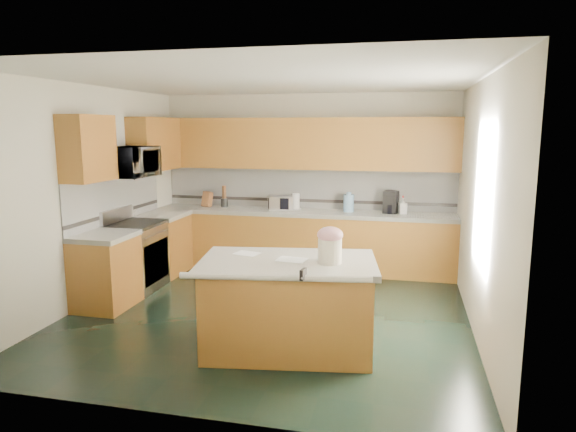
% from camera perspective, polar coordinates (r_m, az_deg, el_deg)
% --- Properties ---
extents(floor, '(4.60, 4.60, 0.00)m').
position_cam_1_polar(floor, '(6.24, -2.10, -10.68)').
color(floor, black).
rests_on(floor, ground).
extents(ceiling, '(4.60, 4.60, 0.00)m').
position_cam_1_polar(ceiling, '(5.86, -2.27, 14.87)').
color(ceiling, white).
rests_on(ceiling, ground).
extents(wall_back, '(4.60, 0.04, 2.70)m').
position_cam_1_polar(wall_back, '(8.15, 2.07, 3.93)').
color(wall_back, silver).
rests_on(wall_back, ground).
extents(wall_front, '(4.60, 0.04, 2.70)m').
position_cam_1_polar(wall_front, '(3.75, -11.45, -3.22)').
color(wall_front, silver).
rests_on(wall_front, ground).
extents(wall_left, '(0.04, 4.60, 2.70)m').
position_cam_1_polar(wall_left, '(6.87, -21.21, 2.19)').
color(wall_left, silver).
rests_on(wall_left, ground).
extents(wall_right, '(0.04, 4.60, 2.70)m').
position_cam_1_polar(wall_right, '(5.76, 20.73, 0.86)').
color(wall_right, silver).
rests_on(wall_right, ground).
extents(back_base_cab, '(4.60, 0.60, 0.86)m').
position_cam_1_polar(back_base_cab, '(7.98, 1.60, -2.88)').
color(back_base_cab, brown).
rests_on(back_base_cab, ground).
extents(back_countertop, '(4.60, 0.64, 0.06)m').
position_cam_1_polar(back_countertop, '(7.90, 1.61, 0.38)').
color(back_countertop, white).
rests_on(back_countertop, back_base_cab).
extents(back_upper_cab, '(4.60, 0.33, 0.78)m').
position_cam_1_polar(back_upper_cab, '(7.93, 1.84, 8.05)').
color(back_upper_cab, brown).
rests_on(back_upper_cab, wall_back).
extents(back_backsplash, '(4.60, 0.02, 0.63)m').
position_cam_1_polar(back_backsplash, '(8.13, 2.02, 3.11)').
color(back_backsplash, silver).
rests_on(back_backsplash, back_countertop).
extents(back_accent_band, '(4.60, 0.01, 0.05)m').
position_cam_1_polar(back_accent_band, '(8.15, 2.01, 1.74)').
color(back_accent_band, black).
rests_on(back_accent_band, back_countertop).
extents(left_base_cab_rear, '(0.60, 0.82, 0.86)m').
position_cam_1_polar(left_base_cab_rear, '(7.97, -13.71, -3.18)').
color(left_base_cab_rear, brown).
rests_on(left_base_cab_rear, ground).
extents(left_counter_rear, '(0.64, 0.82, 0.06)m').
position_cam_1_polar(left_counter_rear, '(7.88, -13.85, 0.08)').
color(left_counter_rear, white).
rests_on(left_counter_rear, left_base_cab_rear).
extents(left_base_cab_front, '(0.60, 0.72, 0.86)m').
position_cam_1_polar(left_base_cab_front, '(6.68, -19.59, -5.98)').
color(left_base_cab_front, brown).
rests_on(left_base_cab_front, ground).
extents(left_counter_front, '(0.64, 0.72, 0.06)m').
position_cam_1_polar(left_counter_front, '(6.57, -19.82, -2.12)').
color(left_counter_front, white).
rests_on(left_counter_front, left_base_cab_front).
extents(left_backsplash, '(0.02, 2.30, 0.63)m').
position_cam_1_polar(left_backsplash, '(7.33, -18.56, 1.87)').
color(left_backsplash, silver).
rests_on(left_backsplash, wall_left).
extents(left_accent_band, '(0.01, 2.30, 0.05)m').
position_cam_1_polar(left_accent_band, '(7.35, -18.44, 0.36)').
color(left_accent_band, black).
rests_on(left_accent_band, wall_left).
extents(left_upper_cab_rear, '(0.33, 1.09, 0.78)m').
position_cam_1_polar(left_upper_cab_rear, '(7.96, -14.59, 7.75)').
color(left_upper_cab_rear, brown).
rests_on(left_upper_cab_rear, wall_left).
extents(left_upper_cab_front, '(0.33, 0.72, 0.78)m').
position_cam_1_polar(left_upper_cab_front, '(6.53, -21.36, 7.02)').
color(left_upper_cab_front, brown).
rests_on(left_upper_cab_front, wall_left).
extents(range_body, '(0.60, 0.76, 0.88)m').
position_cam_1_polar(range_body, '(7.29, -16.48, -4.43)').
color(range_body, '#B7B7BC').
rests_on(range_body, ground).
extents(range_oven_door, '(0.02, 0.68, 0.55)m').
position_cam_1_polar(range_oven_door, '(7.16, -14.44, -4.92)').
color(range_oven_door, black).
rests_on(range_oven_door, range_body).
extents(range_cooktop, '(0.62, 0.78, 0.04)m').
position_cam_1_polar(range_cooktop, '(7.19, -16.66, -0.88)').
color(range_cooktop, black).
rests_on(range_cooktop, range_body).
extents(range_handle, '(0.02, 0.66, 0.02)m').
position_cam_1_polar(range_handle, '(7.06, -14.35, -1.95)').
color(range_handle, '#B7B7BC').
rests_on(range_handle, range_body).
extents(range_backguard, '(0.06, 0.76, 0.18)m').
position_cam_1_polar(range_backguard, '(7.30, -18.48, 0.14)').
color(range_backguard, '#B7B7BC').
rests_on(range_backguard, range_body).
extents(microwave, '(0.50, 0.73, 0.41)m').
position_cam_1_polar(microwave, '(7.09, -16.99, 5.75)').
color(microwave, '#B7B7BC').
rests_on(microwave, wall_left).
extents(island_base, '(1.71, 1.14, 0.86)m').
position_cam_1_polar(island_base, '(5.12, -0.01, -10.21)').
color(island_base, brown).
rests_on(island_base, ground).
extents(island_top, '(1.82, 1.25, 0.06)m').
position_cam_1_polar(island_top, '(4.98, -0.01, -5.23)').
color(island_top, white).
rests_on(island_top, island_base).
extents(island_bullnose, '(1.68, 0.31, 0.06)m').
position_cam_1_polar(island_bullnose, '(4.51, -1.45, -6.85)').
color(island_bullnose, white).
rests_on(island_bullnose, island_base).
extents(treat_jar, '(0.27, 0.27, 0.24)m').
position_cam_1_polar(treat_jar, '(4.85, 4.67, -3.88)').
color(treat_jar, white).
rests_on(treat_jar, island_top).
extents(treat_jar_lid, '(0.24, 0.24, 0.15)m').
position_cam_1_polar(treat_jar_lid, '(4.81, 4.70, -2.09)').
color(treat_jar_lid, '#CA848D').
rests_on(treat_jar_lid, treat_jar).
extents(treat_jar_knob, '(0.08, 0.03, 0.03)m').
position_cam_1_polar(treat_jar_knob, '(4.80, 4.71, -1.49)').
color(treat_jar_knob, tan).
rests_on(treat_jar_knob, treat_jar_lid).
extents(treat_jar_knob_end_l, '(0.04, 0.04, 0.04)m').
position_cam_1_polar(treat_jar_knob_end_l, '(4.81, 4.23, -1.47)').
color(treat_jar_knob_end_l, tan).
rests_on(treat_jar_knob_end_l, treat_jar_lid).
extents(treat_jar_knob_end_r, '(0.04, 0.04, 0.04)m').
position_cam_1_polar(treat_jar_knob_end_r, '(4.80, 5.19, -1.51)').
color(treat_jar_knob_end_r, tan).
rests_on(treat_jar_knob_end_r, treat_jar_lid).
extents(soap_bottle_island, '(0.16, 0.16, 0.32)m').
position_cam_1_polar(soap_bottle_island, '(4.92, 4.04, -3.15)').
color(soap_bottle_island, teal).
rests_on(soap_bottle_island, island_top).
extents(paper_sheet_a, '(0.30, 0.24, 0.00)m').
position_cam_1_polar(paper_sheet_a, '(4.98, 0.41, -4.86)').
color(paper_sheet_a, white).
rests_on(paper_sheet_a, island_top).
extents(paper_sheet_b, '(0.29, 0.24, 0.00)m').
position_cam_1_polar(paper_sheet_b, '(5.23, -4.58, -4.17)').
color(paper_sheet_b, white).
rests_on(paper_sheet_b, island_top).
extents(clamp_body, '(0.05, 0.11, 0.09)m').
position_cam_1_polar(clamp_body, '(4.46, 1.71, -6.49)').
color(clamp_body, black).
rests_on(clamp_body, island_top).
extents(clamp_handle, '(0.02, 0.07, 0.02)m').
position_cam_1_polar(clamp_handle, '(4.41, 1.55, -6.96)').
color(clamp_handle, black).
rests_on(clamp_handle, island_top).
extents(knife_block, '(0.16, 0.20, 0.26)m').
position_cam_1_polar(knife_block, '(8.37, -8.97, 1.84)').
color(knife_block, '#472814').
rests_on(knife_block, back_countertop).
extents(utensil_crock, '(0.11, 0.11, 0.14)m').
position_cam_1_polar(utensil_crock, '(8.30, -7.09, 1.48)').
color(utensil_crock, black).
rests_on(utensil_crock, back_countertop).
extents(utensil_bundle, '(0.07, 0.07, 0.21)m').
position_cam_1_polar(utensil_bundle, '(8.28, -7.12, 2.66)').
color(utensil_bundle, '#472814').
rests_on(utensil_bundle, utensil_crock).
extents(toaster_oven, '(0.43, 0.36, 0.21)m').
position_cam_1_polar(toaster_oven, '(8.00, -0.88, 1.50)').
color(toaster_oven, '#B7B7BC').
rests_on(toaster_oven, back_countertop).
extents(toaster_oven_door, '(0.33, 0.01, 0.17)m').
position_cam_1_polar(toaster_oven_door, '(7.89, -1.08, 1.38)').
color(toaster_oven_door, black).
rests_on(toaster_oven_door, toaster_oven).
extents(paper_towel, '(0.11, 0.11, 0.25)m').
position_cam_1_polar(paper_towel, '(7.99, 0.89, 1.63)').
color(paper_towel, white).
rests_on(paper_towel, back_countertop).
extents(paper_towel_base, '(0.17, 0.17, 0.01)m').
position_cam_1_polar(paper_towel_base, '(8.01, 0.89, 0.79)').
color(paper_towel_base, '#B7B7BC').
rests_on(paper_towel_base, back_countertop).
extents(water_jug, '(0.16, 0.16, 0.26)m').
position_cam_1_polar(water_jug, '(7.82, 6.75, 1.43)').
color(water_jug, '#6893BB').
rests_on(water_jug, back_countertop).
extents(water_jug_neck, '(0.08, 0.08, 0.04)m').
position_cam_1_polar(water_jug_neck, '(7.80, 6.78, 2.52)').
color(water_jug_neck, '#6893BB').
rests_on(water_jug_neck, water_jug).
extents(coffee_maker, '(0.23, 0.25, 0.33)m').
position_cam_1_polar(coffee_maker, '(7.80, 11.36, 1.52)').
color(coffee_maker, black).
rests_on(coffee_maker, back_countertop).
extents(coffee_carafe, '(0.14, 0.14, 0.14)m').
position_cam_1_polar(coffee_carafe, '(7.77, 11.33, 0.77)').
color(coffee_carafe, black).
rests_on(coffee_carafe, back_countertop).
extents(soap_bottle_back, '(0.14, 0.14, 0.24)m').
position_cam_1_polar(soap_bottle_back, '(7.77, 12.62, 1.12)').
color(soap_bottle_back, white).
rests_on(soap_bottle_back, back_countertop).
extents(soap_back_cap, '(0.02, 0.02, 0.03)m').
position_cam_1_polar(soap_back_cap, '(7.75, 12.66, 2.10)').
color(soap_back_cap, red).
rests_on(soap_back_cap, soap_bottle_back).
extents(window_light_proxy, '(0.02, 1.40, 1.10)m').
position_cam_1_polar(window_light_proxy, '(5.54, 20.79, 2.09)').
color(window_light_proxy, white).
rests_on(window_light_proxy, wall_right).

